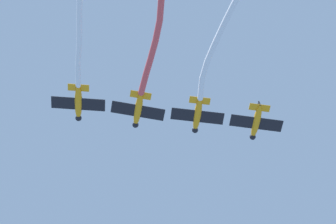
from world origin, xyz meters
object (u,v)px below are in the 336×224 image
at_px(airplane_lead, 256,122).
at_px(airplane_slot, 78,103).
at_px(airplane_right_wing, 138,110).
at_px(airplane_left_wing, 197,115).

xyz_separation_m(airplane_lead, airplane_slot, (26.40, -0.79, 0.30)).
height_order(airplane_lead, airplane_right_wing, same).
bearing_deg(airplane_lead, airplane_right_wing, 88.62).
height_order(airplane_left_wing, airplane_right_wing, airplane_left_wing).
bearing_deg(airplane_slot, airplane_right_wing, -87.63).
bearing_deg(airplane_right_wing, airplane_slot, 86.01).
height_order(airplane_right_wing, airplane_slot, airplane_slot).
distance_m(airplane_lead, airplane_slot, 26.42).
bearing_deg(airplane_slot, airplane_lead, -87.63).
bearing_deg(airplane_left_wing, airplane_slot, 89.69).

